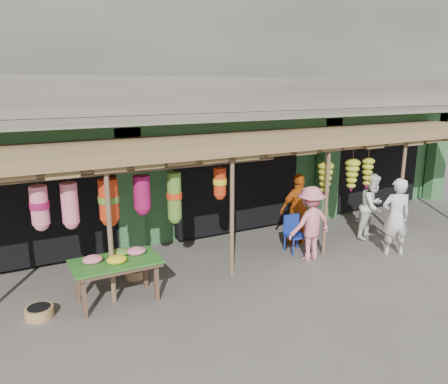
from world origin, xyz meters
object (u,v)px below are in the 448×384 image
person_vendor (299,209)px  blue_chair (294,231)px  person_right (372,206)px  flower_table (116,262)px  person_shopper (310,223)px  person_front (396,217)px

person_vendor → blue_chair: bearing=47.3°
person_right → person_vendor: person_vendor is taller
flower_table → person_vendor: person_vendor is taller
person_shopper → flower_table: bearing=-2.3°
person_vendor → person_shopper: size_ratio=1.05×
blue_chair → person_shopper: 0.65m
person_right → person_vendor: 2.02m
blue_chair → person_vendor: (0.43, 0.40, 0.40)m
blue_chair → person_vendor: bearing=45.3°
person_right → person_shopper: person_shopper is taller
person_vendor → person_shopper: 1.03m
blue_chair → person_front: 2.38m
person_front → person_vendor: bearing=-22.6°
person_front → person_shopper: person_front is taller
person_shopper → person_front: bearing=158.7°
person_vendor → person_right: bearing=167.9°
flower_table → person_front: person_front is taller
blue_chair → person_vendor: size_ratio=0.50×
person_right → person_shopper: bearing=171.9°
blue_chair → person_shopper: (0.03, -0.55, 0.36)m
person_vendor → person_shopper: person_vendor is taller
flower_table → person_vendor: bearing=9.9°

